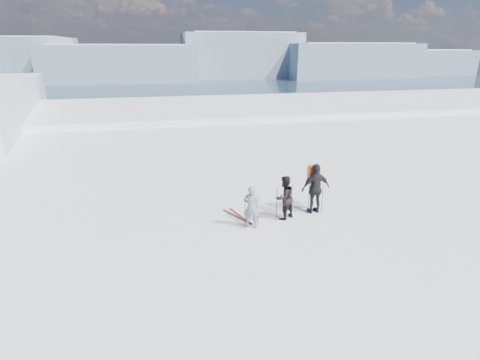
% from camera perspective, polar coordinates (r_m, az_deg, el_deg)
% --- Properties ---
extents(lake_basin, '(820.00, 820.00, 71.62)m').
position_cam_1_polar(lake_basin, '(41.24, -5.38, 1.64)').
color(lake_basin, white).
rests_on(lake_basin, ground).
extents(far_mountain_range, '(770.00, 110.00, 53.00)m').
position_cam_1_polar(far_mountain_range, '(465.22, -8.47, 17.77)').
color(far_mountain_range, slate).
rests_on(far_mountain_range, ground).
extents(skier_grey, '(0.68, 0.58, 1.59)m').
position_cam_1_polar(skier_grey, '(13.33, 1.75, -4.14)').
color(skier_grey, gray).
rests_on(skier_grey, ground).
extents(skier_dark, '(1.03, 0.95, 1.70)m').
position_cam_1_polar(skier_dark, '(14.09, 6.74, -2.68)').
color(skier_dark, black).
rests_on(skier_dark, ground).
extents(skier_pack, '(1.21, 0.59, 2.00)m').
position_cam_1_polar(skier_pack, '(14.74, 11.45, -1.30)').
color(skier_pack, black).
rests_on(skier_pack, ground).
extents(backpack, '(0.45, 0.28, 0.65)m').
position_cam_1_polar(backpack, '(14.54, 11.33, 3.92)').
color(backpack, '#D94214').
rests_on(backpack, skier_pack).
extents(ski_poles, '(3.30, 0.83, 1.35)m').
position_cam_1_polar(ski_poles, '(14.05, 6.85, -3.70)').
color(ski_poles, black).
rests_on(ski_poles, ground).
extents(skis_loose, '(0.89, 1.65, 0.03)m').
position_cam_1_polar(skis_loose, '(14.44, -0.16, -5.59)').
color(skis_loose, black).
rests_on(skis_loose, ground).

